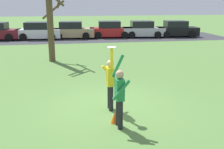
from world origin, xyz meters
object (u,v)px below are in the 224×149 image
at_px(person_catcher, 110,81).
at_px(parked_car_black, 176,29).
at_px(frisbee_disc, 112,47).
at_px(parked_car_white, 38,31).
at_px(person_defender, 119,94).
at_px(parked_car_tan, 72,31).
at_px(bare_tree_tall, 51,16).
at_px(parked_car_red, 110,30).
at_px(parked_car_silver, 143,30).
at_px(field_cone_orange, 115,118).

bearing_deg(person_catcher, parked_car_black, 149.77).
height_order(frisbee_disc, parked_car_white, frisbee_disc).
distance_m(person_defender, parked_car_tan, 19.48).
distance_m(frisbee_disc, parked_car_tan, 18.44).
relative_size(parked_car_tan, bare_tree_tall, 0.87).
relative_size(parked_car_red, parked_car_black, 1.00).
xyz_separation_m(person_defender, bare_tree_tall, (-2.20, 9.26, 1.62)).
bearing_deg(parked_car_tan, parked_car_black, 1.98).
bearing_deg(person_catcher, parked_car_silver, 159.27).
bearing_deg(field_cone_orange, person_catcher, 87.85).
bearing_deg(field_cone_orange, parked_car_tan, 92.10).
relative_size(person_catcher, frisbee_disc, 8.14).
xyz_separation_m(parked_car_tan, field_cone_orange, (0.70, -19.18, -0.57)).
bearing_deg(bare_tree_tall, person_defender, -76.65).
bearing_deg(frisbee_disc, parked_car_silver, 71.17).
bearing_deg(person_defender, parked_car_tan, 0.63).
distance_m(parked_car_silver, parked_car_black, 3.43).
relative_size(person_catcher, bare_tree_tall, 0.43).
distance_m(frisbee_disc, bare_tree_tall, 8.47).
relative_size(person_catcher, parked_car_tan, 0.49).
bearing_deg(person_catcher, parked_car_tan, -179.32).
xyz_separation_m(frisbee_disc, parked_car_silver, (6.18, 18.13, -1.37)).
distance_m(person_defender, field_cone_orange, 0.87).
height_order(person_defender, parked_car_white, person_defender).
relative_size(parked_car_silver, parked_car_black, 1.00).
relative_size(parked_car_white, parked_car_black, 1.00).
height_order(person_catcher, field_cone_orange, person_catcher).
height_order(parked_car_silver, parked_car_black, same).
distance_m(frisbee_disc, field_cone_orange, 2.09).
bearing_deg(person_defender, parked_car_black, -28.44).
distance_m(person_defender, bare_tree_tall, 9.65).
xyz_separation_m(parked_car_red, parked_car_silver, (3.21, -0.30, 0.00)).
xyz_separation_m(person_catcher, person_defender, (0.04, -1.32, -0.00)).
height_order(frisbee_disc, parked_car_silver, frisbee_disc).
distance_m(parked_car_white, parked_car_black, 13.49).
bearing_deg(parked_car_black, bare_tree_tall, -135.77).
bearing_deg(parked_car_black, frisbee_disc, -113.53).
xyz_separation_m(person_defender, parked_car_tan, (-0.78, 19.47, -0.25)).
xyz_separation_m(parked_car_silver, bare_tree_tall, (-8.35, -9.96, 1.88)).
bearing_deg(bare_tree_tall, frisbee_disc, -75.15).
bearing_deg(parked_car_black, parked_car_white, -176.88).
relative_size(frisbee_disc, parked_car_white, 0.06).
distance_m(person_catcher, parked_car_silver, 18.94).
height_order(frisbee_disc, parked_car_black, frisbee_disc).
bearing_deg(parked_car_black, parked_car_red, 179.95).
bearing_deg(parked_car_red, frisbee_disc, -94.44).
relative_size(parked_car_red, parked_car_silver, 1.00).
bearing_deg(frisbee_disc, parked_car_black, 61.76).
relative_size(person_defender, parked_car_silver, 0.48).
bearing_deg(parked_car_white, field_cone_orange, -73.91).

